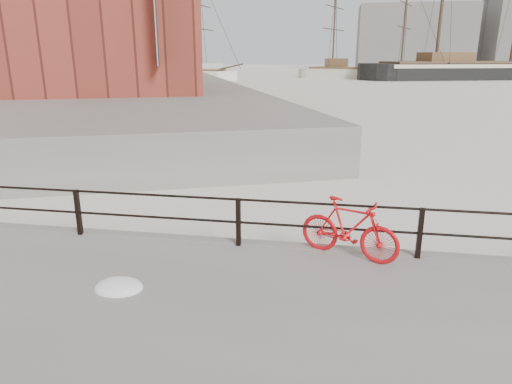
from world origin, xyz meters
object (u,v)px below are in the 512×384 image
at_px(bicycle, 349,229).
at_px(schooner_left, 171,80).
at_px(schooner_mid, 365,79).
at_px(barque_black, 508,79).
at_px(workboat_far, 115,92).
at_px(workboat_near, 80,105).

relative_size(bicycle, schooner_left, 0.08).
relative_size(schooner_mid, schooner_left, 1.07).
distance_m(bicycle, barque_black, 86.90).
bearing_deg(bicycle, workboat_far, 142.98).
distance_m(bicycle, workboat_near, 35.66).
xyz_separation_m(barque_black, workboat_near, (-51.58, -53.57, 0.00)).
height_order(barque_black, schooner_mid, barque_black).
bearing_deg(workboat_far, schooner_left, 96.17).
xyz_separation_m(bicycle, barque_black, (29.65, 81.68, -0.93)).
height_order(barque_black, workboat_near, barque_black).
bearing_deg(bicycle, schooner_left, 134.08).
xyz_separation_m(bicycle, schooner_left, (-28.46, 68.76, -0.93)).
distance_m(schooner_mid, workboat_near, 56.03).
xyz_separation_m(bicycle, workboat_near, (-21.92, 28.11, -0.93)).
bearing_deg(workboat_far, workboat_near, -74.73).
relative_size(bicycle, barque_black, 0.03).
bearing_deg(barque_black, workboat_far, -162.51).
bearing_deg(workboat_far, schooner_mid, 49.80).
distance_m(barque_black, schooner_left, 59.53).
xyz_separation_m(schooner_mid, schooner_left, (-32.96, -8.76, 0.00)).
bearing_deg(barque_black, bicycle, -128.04).
bearing_deg(workboat_near, schooner_mid, 25.46).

